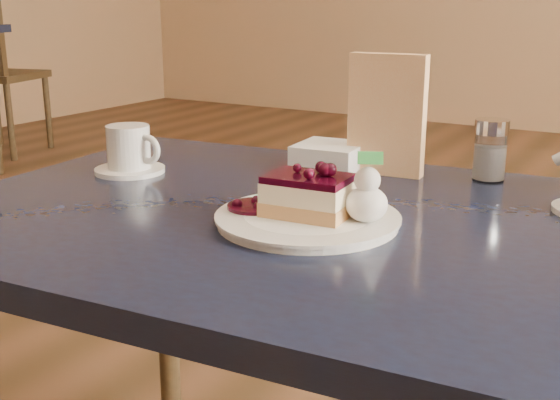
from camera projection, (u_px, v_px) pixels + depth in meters
The scene contains 9 objects.
main_table at pixel (320, 264), 0.97m from camera, with size 1.14×0.81×0.68m.
dessert_plate at pixel (308, 220), 0.91m from camera, with size 0.23×0.23×0.01m, color white.
cheesecake_slice at pixel (308, 196), 0.90m from camera, with size 0.11×0.09×0.05m.
whipped_cream at pixel (367, 204), 0.88m from camera, with size 0.05×0.05×0.05m.
berry_sauce at pixel (254, 207), 0.94m from camera, with size 0.07×0.07×0.01m, color black.
coffee_set at pixel (130, 152), 1.17m from camera, with size 0.13×0.12×0.08m.
menu_card at pixel (387, 115), 1.15m from camera, with size 0.13×0.03×0.20m, color #FDDDA6.
sugar_shaker at pixel (490, 150), 1.12m from camera, with size 0.05×0.05×0.10m.
napkin_stack at pixel (330, 157), 1.20m from camera, with size 0.11×0.11×0.05m, color white.
Camera 1 is at (0.60, -0.45, 0.96)m, focal length 45.00 mm.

